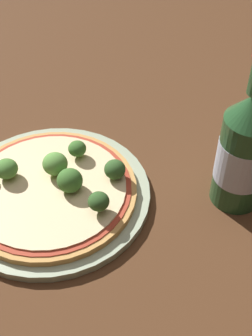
% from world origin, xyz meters
% --- Properties ---
extents(ground_plane, '(3.00, 3.00, 0.00)m').
position_xyz_m(ground_plane, '(0.00, 0.00, 0.00)').
color(ground_plane, '#4C2D19').
extents(plate, '(0.28, 0.28, 0.01)m').
position_xyz_m(plate, '(0.00, -0.02, 0.01)').
color(plate, '#A3B293').
rests_on(plate, ground_plane).
extents(pizza, '(0.25, 0.25, 0.01)m').
position_xyz_m(pizza, '(0.00, -0.02, 0.02)').
color(pizza, tan).
rests_on(pizza, plate).
extents(broccoli_floret_0, '(0.04, 0.04, 0.03)m').
position_xyz_m(broccoli_floret_0, '(-0.00, 0.01, 0.04)').
color(broccoli_floret_0, '#89A866').
rests_on(broccoli_floret_0, pizza).
extents(broccoli_floret_1, '(0.03, 0.03, 0.03)m').
position_xyz_m(broccoli_floret_1, '(0.02, 0.05, 0.04)').
color(broccoli_floret_1, '#89A866').
rests_on(broccoli_floret_1, pizza).
extents(broccoli_floret_2, '(0.03, 0.03, 0.03)m').
position_xyz_m(broccoli_floret_2, '(-0.06, -0.02, 0.04)').
color(broccoli_floret_2, '#89A866').
rests_on(broccoli_floret_2, pizza).
extents(broccoli_floret_3, '(0.03, 0.03, 0.03)m').
position_xyz_m(broccoli_floret_3, '(0.08, -0.04, 0.04)').
color(broccoli_floret_3, '#89A866').
rests_on(broccoli_floret_3, pizza).
extents(broccoli_floret_5, '(0.03, 0.03, 0.03)m').
position_xyz_m(broccoli_floret_5, '(0.08, 0.02, 0.04)').
color(broccoli_floret_5, '#89A866').
rests_on(broccoli_floret_5, pizza).
extents(broccoli_floret_6, '(0.04, 0.04, 0.03)m').
position_xyz_m(broccoli_floret_6, '(0.03, -0.02, 0.04)').
color(broccoli_floret_6, '#89A866').
rests_on(broccoli_floret_6, pizza).
extents(beer_bottle, '(0.07, 0.07, 0.24)m').
position_xyz_m(beer_bottle, '(0.25, 0.06, 0.09)').
color(beer_bottle, '#234C28').
rests_on(beer_bottle, ground_plane).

